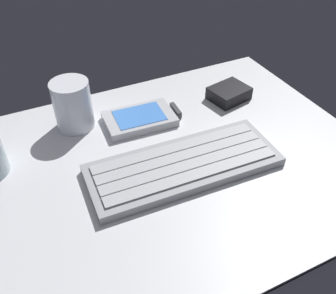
{
  "coord_description": "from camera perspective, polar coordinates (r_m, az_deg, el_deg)",
  "views": [
    {
      "loc": [
        -18.3,
        -37.99,
        38.69
      ],
      "look_at": [
        0.0,
        0.0,
        3.0
      ],
      "focal_mm": 39.49,
      "sensor_mm": 36.0,
      "label": 1
    }
  ],
  "objects": [
    {
      "name": "keyboard",
      "position": [
        0.56,
        2.45,
        -2.73
      ],
      "size": [
        29.43,
        12.18,
        1.7
      ],
      "color": "#93969B",
      "rests_on": "ground_plane"
    },
    {
      "name": "charger_block",
      "position": [
        0.72,
        9.39,
        8.19
      ],
      "size": [
        7.97,
        6.88,
        2.4
      ],
      "primitive_type": "cube",
      "rotation": [
        0.0,
        0.0,
        0.2
      ],
      "color": "black",
      "rests_on": "ground_plane"
    },
    {
      "name": "ground_plane",
      "position": [
        0.58,
        0.1,
        -3.15
      ],
      "size": [
        64.0,
        48.0,
        2.8
      ],
      "color": "silver"
    },
    {
      "name": "juice_cup",
      "position": [
        0.64,
        -14.45,
        6.04
      ],
      "size": [
        6.4,
        6.4,
        8.5
      ],
      "color": "silver",
      "rests_on": "ground_plane"
    },
    {
      "name": "handheld_device",
      "position": [
        0.65,
        -3.88,
        4.52
      ],
      "size": [
        13.12,
        8.32,
        1.5
      ],
      "color": "#B7BABF",
      "rests_on": "ground_plane"
    }
  ]
}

